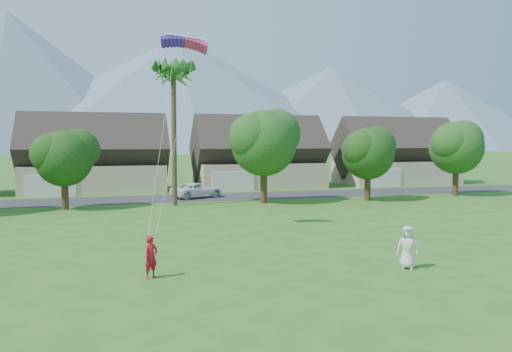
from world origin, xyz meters
name	(u,v)px	position (x,y,z in m)	size (l,w,h in m)	color
ground	(339,307)	(0.00, 0.00, 0.00)	(500.00, 500.00, 0.00)	#2D6019
street	(188,198)	(0.00, 34.00, 0.01)	(90.00, 7.00, 0.01)	#2D2D30
kite_flyer	(151,257)	(-5.83, 5.44, 0.88)	(0.64, 0.42, 1.76)	#AE1323
watcher	(408,247)	(5.19, 3.85, 0.95)	(0.93, 0.61, 1.90)	silver
parked_car	(197,190)	(0.89, 34.00, 0.74)	(2.45, 5.32, 1.48)	white
mountain_ridge	(143,97)	(10.40, 260.00, 29.07)	(540.00, 240.00, 70.00)	slate
houses_row	(180,160)	(0.49, 42.99, 3.44)	(72.75, 8.19, 8.86)	beige
tree_row	(185,150)	(-1.14, 27.92, 4.89)	(62.27, 6.67, 8.45)	#47301C
fan_palm	(173,69)	(-2.00, 28.50, 11.80)	(3.00, 3.00, 13.80)	#4C3D26
parafoil_kite	(185,42)	(-2.92, 15.28, 11.59)	(2.90, 1.23, 0.50)	#4D1CD4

